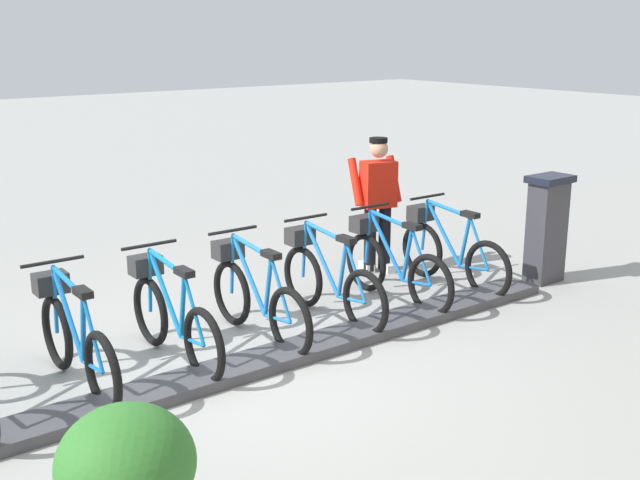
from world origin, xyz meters
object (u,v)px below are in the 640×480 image
at_px(payment_kiosk, 546,227).
at_px(bike_docked_5, 74,338).
at_px(bike_docked_2, 328,279).
at_px(bike_docked_3, 255,296).
at_px(bike_docked_1, 392,264).
at_px(bike_docked_0, 449,250).
at_px(worker_near_rack, 378,199).
at_px(bike_docked_4, 171,315).

height_order(payment_kiosk, bike_docked_5, payment_kiosk).
xyz_separation_m(bike_docked_2, bike_docked_3, (0.00, 0.89, 0.00)).
relative_size(bike_docked_1, bike_docked_2, 1.00).
bearing_deg(bike_docked_5, bike_docked_3, -90.00).
bearing_deg(bike_docked_0, payment_kiosk, -119.20).
bearing_deg(bike_docked_5, worker_near_rack, -77.17).
xyz_separation_m(bike_docked_4, worker_near_rack, (0.95, -3.29, 0.48)).
bearing_deg(worker_near_rack, bike_docked_5, 102.83).
bearing_deg(bike_docked_1, bike_docked_3, 90.00).
bearing_deg(bike_docked_0, bike_docked_3, 90.00).
xyz_separation_m(bike_docked_0, bike_docked_3, (0.00, 2.68, 0.00)).
height_order(bike_docked_0, bike_docked_5, same).
xyz_separation_m(payment_kiosk, bike_docked_4, (0.57, 4.60, -0.24)).
height_order(bike_docked_0, bike_docked_1, same).
distance_m(bike_docked_2, bike_docked_3, 0.89).
bearing_deg(bike_docked_0, bike_docked_4, 90.00).
distance_m(payment_kiosk, worker_near_rack, 2.02).
bearing_deg(worker_near_rack, bike_docked_1, 147.27).
relative_size(bike_docked_2, bike_docked_5, 1.00).
distance_m(bike_docked_0, bike_docked_4, 3.58).
xyz_separation_m(bike_docked_2, worker_near_rack, (0.95, -1.51, 0.48)).
bearing_deg(worker_near_rack, bike_docked_2, 122.33).
distance_m(bike_docked_0, bike_docked_1, 0.89).
xyz_separation_m(bike_docked_1, bike_docked_3, (0.00, 1.79, 0.00)).
height_order(bike_docked_2, bike_docked_5, same).
height_order(bike_docked_2, bike_docked_3, same).
xyz_separation_m(payment_kiosk, bike_docked_3, (0.57, 3.70, -0.24)).
relative_size(bike_docked_3, worker_near_rack, 1.04).
height_order(bike_docked_1, bike_docked_4, same).
bearing_deg(bike_docked_3, bike_docked_0, -90.00).
xyz_separation_m(bike_docked_0, bike_docked_4, (0.00, 3.58, 0.00)).
distance_m(bike_docked_5, worker_near_rack, 4.32).
bearing_deg(bike_docked_4, bike_docked_5, 90.00).
relative_size(bike_docked_0, worker_near_rack, 1.04).
distance_m(bike_docked_2, bike_docked_5, 2.68).
xyz_separation_m(payment_kiosk, worker_near_rack, (1.53, 1.30, 0.24)).
height_order(payment_kiosk, bike_docked_1, payment_kiosk).
distance_m(bike_docked_1, bike_docked_3, 1.79).
relative_size(bike_docked_4, worker_near_rack, 1.04).
bearing_deg(bike_docked_3, bike_docked_2, -90.00).
relative_size(bike_docked_3, bike_docked_5, 1.00).
bearing_deg(bike_docked_1, bike_docked_5, 90.00).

